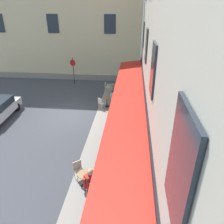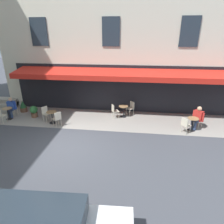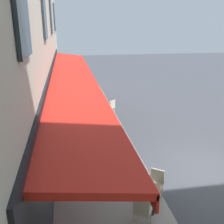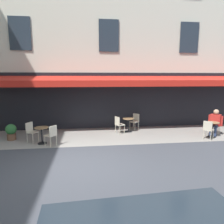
{
  "view_description": "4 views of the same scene",
  "coord_description": "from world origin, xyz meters",
  "views": [
    {
      "loc": [
        -13.15,
        -4.31,
        7.07
      ],
      "look_at": [
        -1.52,
        -3.14,
        1.14
      ],
      "focal_mm": 33.84,
      "sensor_mm": 36.0,
      "label": 1
    },
    {
      "loc": [
        -3.27,
        7.53,
        5.03
      ],
      "look_at": [
        -2.05,
        -2.39,
        0.93
      ],
      "focal_mm": 30.28,
      "sensor_mm": 36.0,
      "label": 2
    },
    {
      "loc": [
        7.09,
        -4.37,
        4.83
      ],
      "look_at": [
        -2.74,
        -2.64,
        1.39
      ],
      "focal_mm": 41.31,
      "sensor_mm": 36.0,
      "label": 3
    },
    {
      "loc": [
        -0.44,
        6.56,
        2.93
      ],
      "look_at": [
        -1.68,
        -3.61,
        1.17
      ],
      "focal_mm": 32.27,
      "sensor_mm": 36.0,
      "label": 4
    }
  ],
  "objects": [
    {
      "name": "cafe_table_streetside",
      "position": [
        -6.58,
        -2.49,
        0.49
      ],
      "size": [
        0.6,
        0.6,
        0.75
      ],
      "color": "black",
      "rests_on": "ground_plane"
    },
    {
      "name": "seated_patron_in_blue",
      "position": [
        4.66,
        -3.07,
        0.69
      ],
      "size": [
        0.65,
        0.54,
        1.29
      ],
      "color": "navy",
      "rests_on": "ground_plane"
    },
    {
      "name": "seated_companion_in_red",
      "position": [
        -6.89,
        -2.77,
        0.71
      ],
      "size": [
        0.66,
        0.65,
        1.33
      ],
      "color": "navy",
      "rests_on": "ground_plane"
    },
    {
      "name": "cafe_chair_cream_back_row",
      "position": [
        4.66,
        -3.29,
        0.55
      ],
      "size": [
        0.41,
        0.41,
        0.91
      ],
      "color": "beige",
      "rests_on": "ground_plane"
    },
    {
      "name": "potted_plant_entrance_left",
      "position": [
        3.18,
        -3.16,
        0.41
      ],
      "size": [
        0.49,
        0.49,
        0.77
      ],
      "color": "brown",
      "rests_on": "ground_plane"
    },
    {
      "name": "cafe_building_facade",
      "position": [
        -4.0,
        -9.49,
        7.49
      ],
      "size": [
        20.0,
        10.7,
        15.0
      ],
      "color": "beige",
      "rests_on": "ground_plane"
    },
    {
      "name": "cafe_chair_cream_corner_left",
      "position": [
        -6.1,
        -2.09,
        0.55
      ],
      "size": [
        0.56,
        0.56,
        0.91
      ],
      "color": "beige",
      "rests_on": "ground_plane"
    },
    {
      "name": "potted_plant_entrance_right",
      "position": [
        4.41,
        -3.97,
        0.38
      ],
      "size": [
        0.47,
        0.47,
        0.79
      ],
      "color": "brown",
      "rests_on": "ground_plane"
    },
    {
      "name": "cafe_table_mid_terrace",
      "position": [
        4.65,
        -2.65,
        0.49
      ],
      "size": [
        0.6,
        0.6,
        0.75
      ],
      "color": "black",
      "rests_on": "ground_plane"
    },
    {
      "name": "cafe_chair_cream_kerbside",
      "position": [
        -7.04,
        -2.92,
        0.55
      ],
      "size": [
        0.57,
        0.57,
        0.91
      ],
      "color": "beige",
      "rests_on": "ground_plane"
    },
    {
      "name": "cafe_chair_cream_under_awning",
      "position": [
        -2.05,
        -3.65,
        0.55
      ],
      "size": [
        0.53,
        0.53,
        0.91
      ],
      "color": "beige",
      "rests_on": "ground_plane"
    },
    {
      "name": "cafe_chair_cream_facing_street",
      "position": [
        1.12,
        -2.05,
        0.55
      ],
      "size": [
        0.56,
        0.56,
        0.91
      ],
      "color": "beige",
      "rests_on": "ground_plane"
    },
    {
      "name": "cafe_chair_cream_by_window",
      "position": [
        -3.09,
        -4.35,
        0.55
      ],
      "size": [
        0.56,
        0.56,
        0.91
      ],
      "color": "beige",
      "rests_on": "ground_plane"
    },
    {
      "name": "back_alley_steps",
      "position": [
        6.6,
        -4.59,
        0.24
      ],
      "size": [
        2.4,
        1.75,
        0.6
      ],
      "color": "gray",
      "rests_on": "ground_plane"
    },
    {
      "name": "sidewalk_cafe_terrace",
      "position": [
        -3.25,
        -3.4,
        0.0
      ],
      "size": [
        20.5,
        3.2,
        0.01
      ],
      "primitive_type": "cube",
      "color": "gray",
      "rests_on": "ground_plane"
    },
    {
      "name": "ground_plane",
      "position": [
        0.0,
        0.0,
        0.0
      ],
      "size": [
        70.0,
        70.0,
        0.0
      ],
      "primitive_type": "plane",
      "color": "#42444C"
    },
    {
      "name": "cafe_table_far_end",
      "position": [
        1.63,
        -2.43,
        0.49
      ],
      "size": [
        0.6,
        0.6,
        0.75
      ],
      "color": "black",
      "rests_on": "ground_plane"
    },
    {
      "name": "cafe_table_near_entrance",
      "position": [
        -2.61,
        -3.93,
        0.49
      ],
      "size": [
        0.6,
        0.6,
        0.75
      ],
      "color": "black",
      "rests_on": "ground_plane"
    },
    {
      "name": "cafe_chair_cream_near_door",
      "position": [
        4.7,
        -2.02,
        0.55
      ],
      "size": [
        0.43,
        0.43,
        0.91
      ],
      "color": "beige",
      "rests_on": "ground_plane"
    },
    {
      "name": "cafe_chair_cream_corner_right",
      "position": [
        2.17,
        -2.76,
        0.55
      ],
      "size": [
        0.55,
        0.55,
        0.91
      ],
      "color": "beige",
      "rests_on": "ground_plane"
    }
  ]
}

